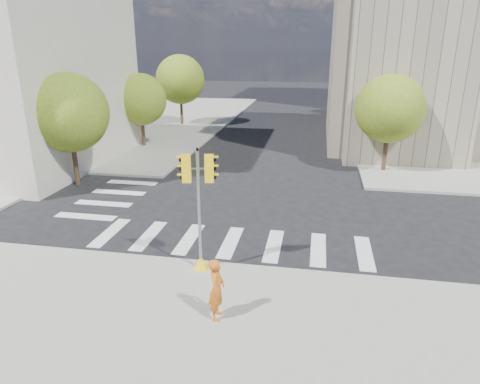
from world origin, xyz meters
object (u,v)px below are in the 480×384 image
lamp_far (369,79)px  traffic_signal (200,220)px  photographer (217,289)px  lamp_near (390,93)px

lamp_far → traffic_signal: bearing=-104.9°
traffic_signal → photographer: size_ratio=2.35×
lamp_far → photographer: (-7.41, -35.34, -3.48)m
traffic_signal → photographer: bearing=-76.8°
lamp_near → photographer: 22.86m
lamp_near → traffic_signal: lamp_near is taller
lamp_near → lamp_far: same height
lamp_far → traffic_signal: (-8.65, -32.60, -2.55)m
traffic_signal → lamp_far: bearing=63.9°
lamp_far → photographer: 36.28m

